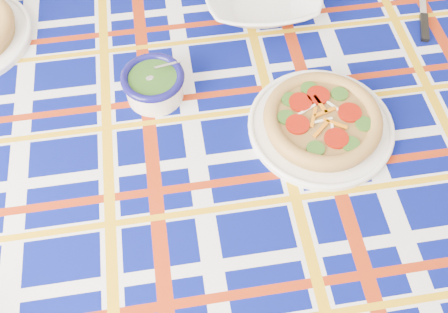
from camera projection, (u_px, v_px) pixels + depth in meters
floor at (358, 283)px, 1.77m from camera, size 4.00×4.00×0.00m
dining_table at (235, 155)px, 1.16m from camera, size 2.04×1.62×0.83m
tablecloth at (235, 148)px, 1.14m from camera, size 2.08×1.66×0.12m
main_focaccia_plate at (322, 120)px, 1.07m from camera, size 0.43×0.43×0.06m
pesto_bowl at (153, 83)px, 1.11m from camera, size 0.19×0.19×0.08m
table_knife at (423, 0)px, 1.32m from camera, size 0.16×0.21×0.01m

